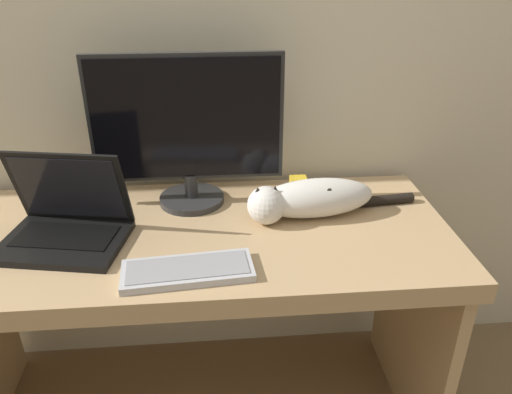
# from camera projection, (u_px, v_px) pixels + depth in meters

# --- Properties ---
(wall_back) EXTENTS (6.40, 0.06, 2.60)m
(wall_back) POSITION_uv_depth(u_px,v_px,m) (183.00, 13.00, 1.53)
(wall_back) COLOR beige
(wall_back) RESTS_ON ground_plane
(desk) EXTENTS (1.52, 0.64, 0.75)m
(desk) POSITION_uv_depth(u_px,v_px,m) (194.00, 275.00, 1.51)
(desk) COLOR tan
(desk) RESTS_ON ground_plane
(monitor) EXTENTS (0.58, 0.20, 0.47)m
(monitor) POSITION_uv_depth(u_px,v_px,m) (187.00, 130.00, 1.49)
(monitor) COLOR #282828
(monitor) RESTS_ON desk
(laptop) EXTENTS (0.37, 0.30, 0.25)m
(laptop) POSITION_uv_depth(u_px,v_px,m) (66.00, 224.00, 1.37)
(laptop) COLOR black
(laptop) RESTS_ON desk
(external_keyboard) EXTENTS (0.34, 0.16, 0.02)m
(external_keyboard) POSITION_uv_depth(u_px,v_px,m) (187.00, 271.00, 1.25)
(external_keyboard) COLOR #BCBCC1
(external_keyboard) RESTS_ON desk
(cat) EXTENTS (0.54, 0.17, 0.12)m
(cat) POSITION_uv_depth(u_px,v_px,m) (309.00, 198.00, 1.49)
(cat) COLOR silver
(cat) RESTS_ON desk
(small_toy) EXTENTS (0.05, 0.05, 0.05)m
(small_toy) POSITION_uv_depth(u_px,v_px,m) (298.00, 185.00, 1.65)
(small_toy) COLOR gold
(small_toy) RESTS_ON desk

